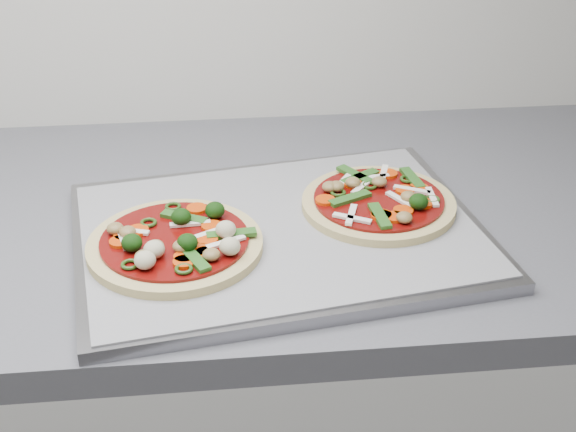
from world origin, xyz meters
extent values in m
cube|color=gray|center=(-0.70, 1.22, 0.91)|extent=(0.54, 0.43, 0.02)
cube|color=gray|center=(-0.70, 1.22, 0.92)|extent=(0.52, 0.41, 0.00)
cylinder|color=tan|center=(-0.82, 1.18, 0.92)|extent=(0.21, 0.21, 0.01)
cylinder|color=maroon|center=(-0.82, 1.18, 0.93)|extent=(0.18, 0.18, 0.00)
cylinder|color=#CB4B03|center=(-0.79, 1.17, 0.93)|extent=(0.03, 0.03, 0.00)
ellipsoid|color=olive|center=(-0.84, 1.15, 0.94)|extent=(0.03, 0.03, 0.01)
ellipsoid|color=olive|center=(-0.78, 1.13, 0.94)|extent=(0.03, 0.03, 0.01)
cube|color=#2F6A25|center=(-0.76, 1.18, 0.94)|extent=(0.06, 0.02, 0.00)
cube|color=white|center=(-0.80, 1.21, 0.94)|extent=(0.05, 0.01, 0.00)
cylinder|color=#CB4B03|center=(-0.79, 1.14, 0.93)|extent=(0.03, 0.03, 0.00)
cube|color=white|center=(-0.76, 1.16, 0.94)|extent=(0.05, 0.03, 0.00)
cube|color=#2F6A25|center=(-0.81, 1.22, 0.94)|extent=(0.06, 0.04, 0.00)
ellipsoid|color=#183B0E|center=(-0.81, 1.15, 0.94)|extent=(0.03, 0.03, 0.02)
cylinder|color=#CB4B03|center=(-0.88, 1.19, 0.93)|extent=(0.03, 0.03, 0.00)
cube|color=#2F6A25|center=(-0.80, 1.13, 0.94)|extent=(0.04, 0.06, 0.00)
ellipsoid|color=#183B0E|center=(-0.77, 1.22, 0.94)|extent=(0.03, 0.03, 0.02)
torus|color=#254413|center=(-0.83, 1.25, 0.94)|extent=(0.02, 0.02, 0.00)
ellipsoid|color=olive|center=(-0.88, 1.19, 0.94)|extent=(0.03, 0.03, 0.01)
ellipsoid|color=olive|center=(-0.86, 1.13, 0.94)|extent=(0.03, 0.03, 0.01)
cylinder|color=#CB4B03|center=(-0.78, 1.20, 0.93)|extent=(0.03, 0.03, 0.00)
ellipsoid|color=#C0BA92|center=(-0.84, 1.14, 0.94)|extent=(0.03, 0.03, 0.02)
ellipsoid|color=olive|center=(-0.76, 1.18, 0.94)|extent=(0.02, 0.02, 0.01)
ellipsoid|color=olive|center=(-0.89, 1.20, 0.94)|extent=(0.03, 0.03, 0.01)
ellipsoid|color=#C0BA92|center=(-0.76, 1.14, 0.94)|extent=(0.02, 0.02, 0.02)
torus|color=#254413|center=(-0.81, 1.11, 0.94)|extent=(0.02, 0.02, 0.00)
ellipsoid|color=#C0BA92|center=(-0.85, 1.12, 0.94)|extent=(0.02, 0.02, 0.02)
ellipsoid|color=#183B0E|center=(-0.87, 1.16, 0.94)|extent=(0.03, 0.03, 0.02)
torus|color=#254413|center=(-0.85, 1.21, 0.94)|extent=(0.03, 0.03, 0.00)
cube|color=white|center=(-0.88, 1.20, 0.94)|extent=(0.05, 0.02, 0.00)
cube|color=white|center=(-0.79, 1.18, 0.94)|extent=(0.05, 0.03, 0.00)
cylinder|color=#CB4B03|center=(-0.79, 1.15, 0.93)|extent=(0.03, 0.03, 0.00)
cylinder|color=#CB4B03|center=(-0.87, 1.20, 0.93)|extent=(0.03, 0.03, 0.00)
ellipsoid|color=olive|center=(-0.81, 1.15, 0.94)|extent=(0.02, 0.02, 0.01)
cylinder|color=#CB4B03|center=(-0.81, 1.14, 0.93)|extent=(0.03, 0.03, 0.00)
cube|color=white|center=(-0.88, 1.18, 0.94)|extent=(0.02, 0.05, 0.00)
ellipsoid|color=#183B0E|center=(-0.81, 1.21, 0.94)|extent=(0.03, 0.03, 0.02)
torus|color=#254413|center=(-0.87, 1.13, 0.94)|extent=(0.03, 0.03, 0.00)
ellipsoid|color=#C0BA92|center=(-0.76, 1.18, 0.94)|extent=(0.03, 0.03, 0.02)
cylinder|color=#CB4B03|center=(-0.88, 1.17, 0.93)|extent=(0.03, 0.03, 0.00)
cylinder|color=#CB4B03|center=(-0.80, 1.24, 0.93)|extent=(0.03, 0.03, 0.00)
cylinder|color=#CB4B03|center=(-0.81, 1.13, 0.93)|extent=(0.04, 0.04, 0.00)
cylinder|color=tan|center=(-0.57, 1.25, 0.92)|extent=(0.19, 0.19, 0.01)
cylinder|color=maroon|center=(-0.57, 1.25, 0.93)|extent=(0.16, 0.16, 0.00)
cube|color=white|center=(-0.55, 1.31, 0.93)|extent=(0.02, 0.05, 0.00)
ellipsoid|color=olive|center=(-0.53, 1.24, 0.94)|extent=(0.03, 0.03, 0.01)
cylinder|color=#CB4B03|center=(-0.51, 1.27, 0.93)|extent=(0.03, 0.03, 0.00)
ellipsoid|color=olive|center=(-0.63, 1.28, 0.94)|extent=(0.03, 0.03, 0.01)
cube|color=#2F6A25|center=(-0.58, 1.20, 0.93)|extent=(0.02, 0.06, 0.00)
cube|color=#2F6A25|center=(-0.58, 1.31, 0.93)|extent=(0.06, 0.04, 0.00)
ellipsoid|color=olive|center=(-0.55, 1.19, 0.94)|extent=(0.02, 0.02, 0.01)
cylinder|color=#CB4B03|center=(-0.60, 1.29, 0.93)|extent=(0.04, 0.04, 0.00)
cube|color=white|center=(-0.60, 1.30, 0.93)|extent=(0.03, 0.04, 0.00)
cube|color=white|center=(-0.57, 1.30, 0.93)|extent=(0.05, 0.01, 0.00)
ellipsoid|color=#183B0E|center=(-0.53, 1.22, 0.94)|extent=(0.03, 0.03, 0.02)
cylinder|color=#CB4B03|center=(-0.54, 1.31, 0.93)|extent=(0.03, 0.03, 0.00)
cylinder|color=#CB4B03|center=(-0.52, 1.23, 0.93)|extent=(0.03, 0.03, 0.00)
cube|color=white|center=(-0.54, 1.24, 0.93)|extent=(0.03, 0.05, 0.00)
cube|color=white|center=(-0.61, 1.20, 0.93)|extent=(0.05, 0.03, 0.00)
torus|color=#254413|center=(-0.52, 1.29, 0.93)|extent=(0.03, 0.03, 0.00)
cylinder|color=#CB4B03|center=(-0.57, 1.21, 0.93)|extent=(0.03, 0.03, 0.00)
cube|color=white|center=(-0.61, 1.21, 0.93)|extent=(0.02, 0.05, 0.00)
torus|color=#254413|center=(-0.50, 1.24, 0.93)|extent=(0.02, 0.02, 0.00)
cube|color=#2F6A25|center=(-0.61, 1.25, 0.93)|extent=(0.06, 0.04, 0.00)
ellipsoid|color=olive|center=(-0.56, 1.28, 0.94)|extent=(0.03, 0.03, 0.01)
cube|color=white|center=(-0.58, 1.28, 0.93)|extent=(0.04, 0.04, 0.00)
ellipsoid|color=olive|center=(-0.60, 1.28, 0.94)|extent=(0.02, 0.02, 0.01)
cylinder|color=#CB4B03|center=(-0.56, 1.20, 0.93)|extent=(0.03, 0.03, 0.00)
torus|color=#254413|center=(-0.57, 1.28, 0.93)|extent=(0.03, 0.03, 0.00)
cube|color=white|center=(-0.52, 1.26, 0.93)|extent=(0.05, 0.03, 0.00)
ellipsoid|color=olive|center=(-0.62, 1.28, 0.94)|extent=(0.02, 0.02, 0.01)
cylinder|color=#CB4B03|center=(-0.58, 1.20, 0.93)|extent=(0.03, 0.03, 0.00)
cylinder|color=#CB4B03|center=(-0.55, 1.21, 0.93)|extent=(0.03, 0.03, 0.00)
cylinder|color=#CB4B03|center=(-0.53, 1.26, 0.93)|extent=(0.03, 0.03, 0.00)
cube|color=white|center=(-0.50, 1.24, 0.93)|extent=(0.01, 0.05, 0.00)
torus|color=#254413|center=(-0.62, 1.27, 0.93)|extent=(0.03, 0.03, 0.00)
cylinder|color=#CB4B03|center=(-0.64, 1.25, 0.93)|extent=(0.03, 0.03, 0.00)
cube|color=#2F6A25|center=(-0.51, 1.30, 0.93)|extent=(0.02, 0.06, 0.00)
cube|color=#2F6A25|center=(-0.59, 1.31, 0.93)|extent=(0.04, 0.06, 0.00)
camera|label=1|loc=(-0.77, 0.38, 1.42)|focal=50.00mm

